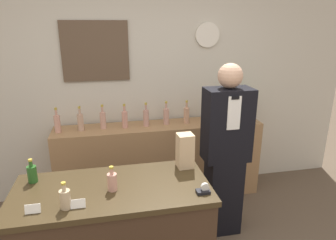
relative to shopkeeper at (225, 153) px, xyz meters
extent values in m
cube|color=beige|center=(-0.65, 1.01, 0.51)|extent=(5.20, 0.06, 2.70)
cube|color=brown|center=(-1.15, 0.96, 0.88)|extent=(0.71, 0.02, 0.64)
cylinder|color=white|center=(0.11, 0.96, 1.04)|extent=(0.28, 0.03, 0.28)
cube|color=#9E754C|center=(-0.49, 0.74, -0.39)|extent=(2.35, 0.41, 0.91)
cube|color=#372A17|center=(-1.07, -0.55, 0.06)|extent=(1.36, 0.65, 0.04)
cube|color=black|center=(0.00, 0.00, -0.45)|extent=(0.32, 0.25, 0.78)
cube|color=black|center=(0.00, 0.00, 0.28)|extent=(0.42, 0.25, 0.68)
cube|color=white|center=(0.00, -0.13, 0.43)|extent=(0.12, 0.01, 0.30)
cube|color=black|center=(0.00, -0.13, 0.57)|extent=(0.07, 0.01, 0.03)
sphere|color=tan|center=(0.00, 0.00, 0.73)|extent=(0.22, 0.22, 0.22)
cylinder|color=#9E998E|center=(0.51, 0.78, 0.13)|extent=(0.18, 0.18, 0.12)
sphere|color=#2D6B2D|center=(0.51, 0.78, 0.31)|extent=(0.28, 0.28, 0.28)
cube|color=tan|center=(-0.49, -0.35, 0.22)|extent=(0.13, 0.12, 0.27)
cube|color=black|center=(-0.47, -0.75, 0.10)|extent=(0.09, 0.06, 0.02)
cylinder|color=silver|center=(-0.46, -0.75, 0.13)|extent=(0.06, 0.02, 0.06)
cube|color=white|center=(-1.54, -0.76, 0.11)|extent=(0.09, 0.02, 0.06)
cube|color=white|center=(-1.28, -0.76, 0.11)|extent=(0.09, 0.02, 0.06)
cylinder|color=#265821|center=(-1.62, -0.36, 0.14)|extent=(0.07, 0.07, 0.12)
cylinder|color=#265821|center=(-1.62, -0.36, 0.23)|extent=(0.02, 0.02, 0.04)
cylinder|color=#B29933|center=(-1.62, -0.36, 0.25)|extent=(0.03, 0.03, 0.01)
cylinder|color=tan|center=(-1.35, -0.74, 0.14)|extent=(0.07, 0.07, 0.12)
cylinder|color=tan|center=(-1.35, -0.74, 0.23)|extent=(0.02, 0.02, 0.04)
cylinder|color=#B29933|center=(-1.35, -0.74, 0.25)|extent=(0.03, 0.03, 0.01)
cylinder|color=tan|center=(-1.06, -0.59, 0.14)|extent=(0.07, 0.07, 0.12)
cylinder|color=tan|center=(-1.06, -0.59, 0.23)|extent=(0.02, 0.02, 0.04)
cylinder|color=#B29933|center=(-1.06, -0.59, 0.25)|extent=(0.03, 0.03, 0.01)
cylinder|color=tan|center=(-1.59, 0.73, 0.16)|extent=(0.06, 0.06, 0.18)
cylinder|color=tan|center=(-1.59, 0.73, 0.28)|extent=(0.02, 0.02, 0.06)
cylinder|color=#B29933|center=(-1.59, 0.73, 0.33)|extent=(0.03, 0.03, 0.02)
cylinder|color=tan|center=(-1.35, 0.74, 0.16)|extent=(0.06, 0.06, 0.18)
cylinder|color=tan|center=(-1.35, 0.74, 0.28)|extent=(0.02, 0.02, 0.06)
cylinder|color=#B29933|center=(-1.35, 0.74, 0.33)|extent=(0.03, 0.03, 0.02)
cylinder|color=tan|center=(-1.12, 0.76, 0.16)|extent=(0.06, 0.06, 0.18)
cylinder|color=tan|center=(-1.12, 0.76, 0.28)|extent=(0.02, 0.02, 0.06)
cylinder|color=#B29933|center=(-1.12, 0.76, 0.33)|extent=(0.03, 0.03, 0.02)
cylinder|color=tan|center=(-0.88, 0.74, 0.16)|extent=(0.06, 0.06, 0.18)
cylinder|color=tan|center=(-0.88, 0.74, 0.28)|extent=(0.02, 0.02, 0.06)
cylinder|color=#B29933|center=(-0.88, 0.74, 0.33)|extent=(0.03, 0.03, 0.02)
cylinder|color=tan|center=(-0.65, 0.75, 0.16)|extent=(0.06, 0.06, 0.18)
cylinder|color=tan|center=(-0.65, 0.75, 0.28)|extent=(0.02, 0.02, 0.06)
cylinder|color=#B29933|center=(-0.65, 0.75, 0.33)|extent=(0.03, 0.03, 0.02)
cylinder|color=tan|center=(-0.41, 0.76, 0.16)|extent=(0.06, 0.06, 0.18)
cylinder|color=tan|center=(-0.41, 0.76, 0.28)|extent=(0.02, 0.02, 0.06)
cylinder|color=#B29933|center=(-0.41, 0.76, 0.33)|extent=(0.03, 0.03, 0.02)
cylinder|color=tan|center=(-0.18, 0.75, 0.16)|extent=(0.06, 0.06, 0.18)
cylinder|color=tan|center=(-0.18, 0.75, 0.28)|extent=(0.02, 0.02, 0.06)
cylinder|color=#B29933|center=(-0.18, 0.75, 0.33)|extent=(0.03, 0.03, 0.02)
cylinder|color=tan|center=(0.06, 0.76, 0.16)|extent=(0.06, 0.06, 0.18)
cylinder|color=tan|center=(0.06, 0.76, 0.28)|extent=(0.02, 0.02, 0.06)
cylinder|color=#B29933|center=(0.06, 0.76, 0.33)|extent=(0.03, 0.03, 0.02)
cylinder|color=tan|center=(0.29, 0.73, 0.16)|extent=(0.06, 0.06, 0.18)
cylinder|color=tan|center=(0.29, 0.73, 0.28)|extent=(0.02, 0.02, 0.06)
cylinder|color=#B29933|center=(0.29, 0.73, 0.33)|extent=(0.03, 0.03, 0.02)
camera|label=1|loc=(-1.06, -2.42, 1.17)|focal=32.00mm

